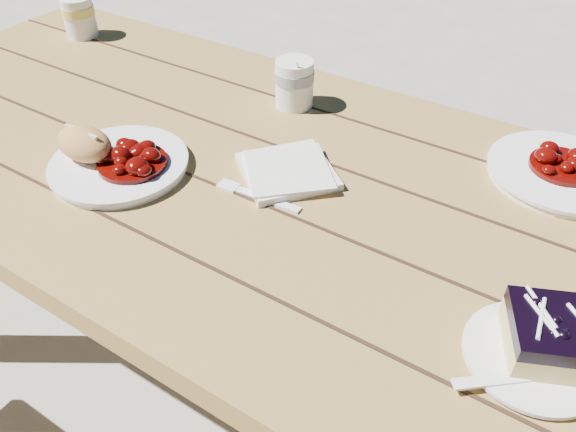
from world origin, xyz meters
The scene contains 14 objects.
ground centered at (0.00, 0.00, 0.00)m, with size 60.00×60.00×0.00m, color #9D998E.
picnic_table centered at (0.00, 0.00, 0.59)m, with size 2.00×1.55×0.75m.
main_plate centered at (-0.27, -0.13, 0.76)m, with size 0.24×0.24×0.02m, color white.
goulash_stew centered at (-0.24, -0.13, 0.79)m, with size 0.12×0.12×0.04m, color #550503, non-canonical shape.
bread_roll centered at (-0.32, -0.15, 0.79)m, with size 0.11×0.07×0.06m, color tan.
dessert_plate centered at (0.45, -0.15, 0.76)m, with size 0.16×0.16×0.01m, color white.
blueberry_cake centered at (0.46, -0.14, 0.79)m, with size 0.13×0.13×0.06m.
fork_dessert centered at (0.43, -0.21, 0.76)m, with size 0.03×0.16×0.01m, color white, non-canonical shape.
coffee_cup centered at (-0.13, 0.23, 0.80)m, with size 0.08×0.08×0.10m, color white.
napkin_stack centered at (-0.01, 0.01, 0.76)m, with size 0.15×0.15×0.01m, color white.
fork_table centered at (0.00, -0.07, 0.75)m, with size 0.03×0.16×0.01m, color white, non-canonical shape.
second_plate centered at (0.39, 0.27, 0.76)m, with size 0.24×0.24×0.02m, color white.
second_stew centered at (0.39, 0.27, 0.79)m, with size 0.11×0.11×0.04m, color #550503, non-canonical shape.
second_cup centered at (-0.79, 0.25, 0.80)m, with size 0.08×0.08×0.10m, color white.
Camera 1 is at (0.42, -0.66, 1.33)m, focal length 35.00 mm.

